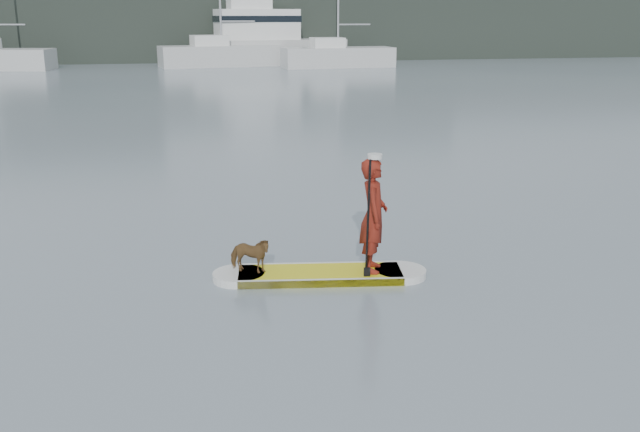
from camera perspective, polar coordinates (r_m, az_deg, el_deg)
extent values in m
plane|color=slate|center=(10.39, -2.06, -6.40)|extent=(140.00, 140.00, 0.00)
cube|color=yellow|center=(11.02, 0.00, -4.70)|extent=(2.59, 1.13, 0.12)
cylinder|color=silver|center=(11.03, -6.52, -4.80)|extent=(0.80, 0.80, 0.12)
cylinder|color=silver|center=(11.16, 6.44, -4.54)|extent=(0.80, 0.80, 0.12)
cube|color=silver|center=(11.37, -0.11, -4.04)|extent=(2.48, 0.40, 0.12)
cube|color=silver|center=(10.68, 0.11, -5.40)|extent=(2.48, 0.40, 0.12)
imported|color=maroon|center=(10.80, 4.30, 0.04)|extent=(0.57, 0.73, 1.75)
cylinder|color=silver|center=(10.59, 4.41, 4.79)|extent=(0.22, 0.22, 0.07)
imported|color=brown|center=(10.90, -5.65, -3.12)|extent=(0.73, 0.55, 0.56)
cylinder|color=black|center=(10.52, 3.86, -0.35)|extent=(0.07, 0.30, 1.89)
cube|color=black|center=(10.81, 3.77, -4.93)|extent=(0.10, 0.03, 0.32)
cylinder|color=#B7B7BC|center=(55.88, -23.74, 13.84)|extent=(2.47, 0.54, 0.10)
cube|color=silver|center=(55.50, -7.85, 12.57)|extent=(9.56, 4.41, 1.53)
cube|color=white|center=(55.24, -8.85, 13.71)|extent=(2.88, 2.41, 0.77)
cylinder|color=#B7B7BC|center=(55.73, -6.59, 15.22)|extent=(2.61, 0.57, 0.11)
cube|color=silver|center=(54.09, 1.44, 12.57)|extent=(8.35, 3.17, 1.43)
cube|color=white|center=(53.82, 0.59, 13.71)|extent=(2.41, 2.01, 0.72)
cylinder|color=#B7B7BC|center=(54.36, 2.75, 15.06)|extent=(2.46, 0.26, 0.10)
cube|color=silver|center=(58.04, -3.89, 12.99)|extent=(11.84, 5.02, 1.88)
cube|color=white|center=(57.69, -5.07, 15.03)|extent=(6.63, 3.64, 2.30)
cube|color=white|center=(57.55, -5.70, 16.67)|extent=(3.44, 2.36, 1.04)
cube|color=black|center=(57.68, -5.08, 15.44)|extent=(6.75, 3.73, 0.47)
cube|color=black|center=(62.51, -10.06, 14.90)|extent=(90.00, 6.00, 6.00)
cube|color=black|center=(64.06, -19.47, 15.63)|extent=(14.00, 4.00, 9.00)
cube|color=black|center=(66.41, 6.22, 15.96)|extent=(10.00, 4.00, 8.00)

